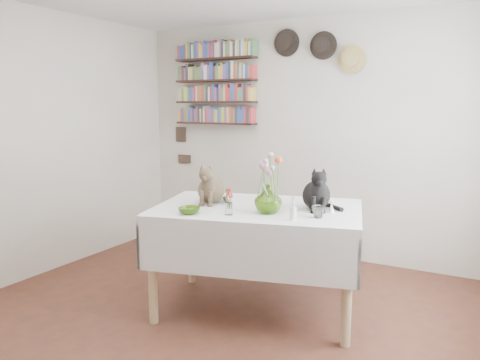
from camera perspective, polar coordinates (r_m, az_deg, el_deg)
The scene contains 14 objects.
room at distance 3.04m, azimuth -6.84°, elevation 2.26°, with size 4.08×4.58×2.58m.
dining_table at distance 3.66m, azimuth 2.14°, elevation -6.43°, with size 1.76×1.37×0.83m.
tabby_cat at distance 3.73m, azimuth -3.50°, elevation -0.30°, with size 0.22×0.28×0.33m, color brown, non-canonical shape.
black_cat at distance 3.54m, azimuth 9.32°, elevation -0.88°, with size 0.22×0.28×0.33m, color black, non-canonical shape.
flower_vase at distance 3.39m, azimuth 3.47°, elevation -2.31°, with size 0.20×0.20×0.21m, color #87B834.
green_bowl at distance 3.39m, azimuth -6.21°, elevation -3.72°, with size 0.16×0.16×0.05m, color #87B834.
drinking_glass at distance 3.30m, azimuth 9.53°, elevation -3.84°, with size 0.09×0.09×0.09m, color white.
candlestick at distance 3.21m, azimuth 6.49°, elevation -3.91°, with size 0.05×0.05×0.17m.
berry_jar at distance 3.33m, azimuth -1.39°, elevation -2.62°, with size 0.05×0.05×0.22m.
porcelain_figurine at distance 3.48m, azimuth 11.09°, elevation -3.25°, with size 0.05×0.05×0.09m.
flower_bouquet at distance 3.36m, azimuth 3.59°, elevation 1.65°, with size 0.17×0.13×0.39m.
bookshelf_unit at distance 5.43m, azimuth -3.01°, elevation 11.60°, with size 1.00×0.16×0.91m.
wall_hats at distance 4.95m, azimuth 9.63°, elevation 15.49°, with size 0.98×0.09×0.48m.
wall_art_plaques at distance 5.80m, azimuth -7.04°, elevation 4.31°, with size 0.21×0.02×0.44m.
Camera 1 is at (1.77, -2.45, 1.61)m, focal length 35.00 mm.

